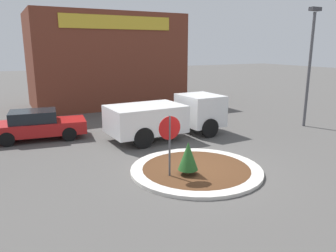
% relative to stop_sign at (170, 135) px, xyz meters
% --- Properties ---
extents(ground_plane, '(120.00, 120.00, 0.00)m').
position_rel_stop_sign_xyz_m(ground_plane, '(1.21, 0.19, -1.58)').
color(ground_plane, '#514F4C').
extents(traffic_island, '(4.86, 4.86, 0.12)m').
position_rel_stop_sign_xyz_m(traffic_island, '(1.21, 0.19, -1.52)').
color(traffic_island, beige).
rests_on(traffic_island, ground_plane).
extents(stop_sign, '(0.81, 0.07, 2.26)m').
position_rel_stop_sign_xyz_m(stop_sign, '(0.00, 0.00, 0.00)').
color(stop_sign, '#4C4C51').
rests_on(stop_sign, ground_plane).
extents(island_shrub, '(0.70, 0.70, 1.18)m').
position_rel_stop_sign_xyz_m(island_shrub, '(0.63, -0.19, -0.78)').
color(island_shrub, brown).
rests_on(island_shrub, traffic_island).
extents(utility_truck, '(6.04, 2.62, 2.02)m').
position_rel_stop_sign_xyz_m(utility_truck, '(2.46, 4.86, -0.47)').
color(utility_truck, white).
rests_on(utility_truck, ground_plane).
extents(storefront_building, '(11.23, 6.07, 6.92)m').
position_rel_stop_sign_xyz_m(storefront_building, '(2.79, 15.87, 1.88)').
color(storefront_building, brown).
rests_on(storefront_building, ground_plane).
extents(parked_sedan_red, '(4.66, 2.38, 1.46)m').
position_rel_stop_sign_xyz_m(parked_sedan_red, '(-3.43, 7.47, -0.84)').
color(parked_sedan_red, '#B21919').
rests_on(parked_sedan_red, ground_plane).
extents(light_pole, '(0.70, 0.30, 6.56)m').
position_rel_stop_sign_xyz_m(light_pole, '(10.60, 3.32, 2.26)').
color(light_pole, '#4C4C51').
rests_on(light_pole, ground_plane).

